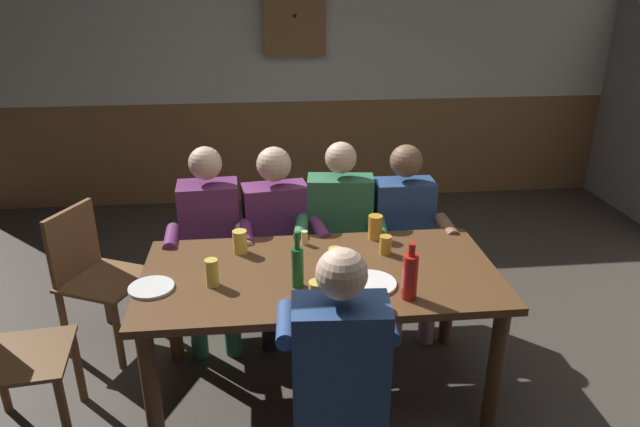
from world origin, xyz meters
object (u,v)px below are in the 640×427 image
Objects in this scene: person_3 at (405,230)px; pint_glass_3 at (240,242)px; table_candle at (305,238)px; plate_1 at (370,283)px; pint_glass_5 at (212,273)px; dining_table at (320,289)px; plate_0 at (151,288)px; pint_glass_2 at (375,227)px; bottle_0 at (410,276)px; chair_empty_near_right at (2,355)px; bottle_1 at (297,266)px; pint_glass_0 at (385,245)px; person_2 at (340,230)px; chair_empty_near_left at (94,274)px; person_4 at (339,365)px; person_0 at (210,236)px; wall_dart_cabinet at (294,15)px; person_1 at (278,233)px; pint_glass_4 at (335,260)px; pint_glass_1 at (317,297)px.

person_3 reaches higher than pint_glass_3.
table_candle is 0.56m from plate_1.
pint_glass_5 is (-0.76, 0.08, 0.06)m from plate_1.
pint_glass_3 is at bearing 147.83° from dining_table.
plate_0 is 1.57× the size of pint_glass_2.
chair_empty_near_right is at bearing 176.27° from bottle_0.
dining_table is 0.28m from bottle_1.
pint_glass_3 reaches higher than pint_glass_0.
table_candle is (-0.05, 0.32, 0.14)m from dining_table.
chair_empty_near_left is at bearing 10.11° from person_2.
pint_glass_3 reaches higher than dining_table.
bottle_0 is at bearing 48.01° from person_4.
person_0 reaches higher than dining_table.
wall_dart_cabinet is (0.06, 3.55, 1.12)m from person_4.
person_1 is 5.45× the size of plate_0.
chair_empty_near_right is 1.59m from table_candle.
person_3 reaches higher than plate_0.
plate_0 is at bearing 43.97° from person_2.
person_2 reaches higher than dining_table.
person_2 is 1.51m from chair_empty_near_left.
pint_glass_0 is at bearing 130.16° from person_1.
bottle_1 is 0.24m from pint_glass_4.
person_4 is 1.00m from table_candle.
pint_glass_4 is at bearing 33.33° from bottle_1.
pint_glass_5 is at bearing 1.43° from plate_0.
pint_glass_1 is at bearing -142.00° from plate_1.
plate_0 is at bearing -158.88° from pint_glass_2.
table_candle is (1.48, 0.50, 0.31)m from chair_empty_near_right.
person_4 is 1.10m from pint_glass_2.
bottle_1 reaches higher than pint_glass_0.
plate_0 is (-0.63, -0.77, 0.09)m from person_1.
bottle_1 reaches higher than chair_empty_near_right.
bottle_0 is 2.20× the size of pint_glass_4.
person_2 is at bearing 109.73° from chair_empty_near_right.
person_4 reaches higher than bottle_1.
dining_table is 0.70m from person_1.
chair_empty_near_left is 1.95m from bottle_0.
person_2 is 0.98× the size of person_4.
pint_glass_0 is at bearing 15.59° from pint_glass_5.
person_3 is 1.68× the size of wall_dart_cabinet.
person_1 reaches higher than table_candle.
plate_1 is at bearing 131.99° from person_0.
person_1 is 1.70× the size of wall_dart_cabinet.
table_candle is at bearing 102.11° from chair_empty_near_right.
pint_glass_3 and pint_glass_4 have the same top height.
pint_glass_2 reaches higher than pint_glass_4.
table_candle is (0.14, -0.35, 0.13)m from person_1.
person_0 is at bearing -6.60° from person_1.
plate_1 is at bearing 38.00° from pint_glass_1.
bottle_0 reaches higher than pint_glass_3.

